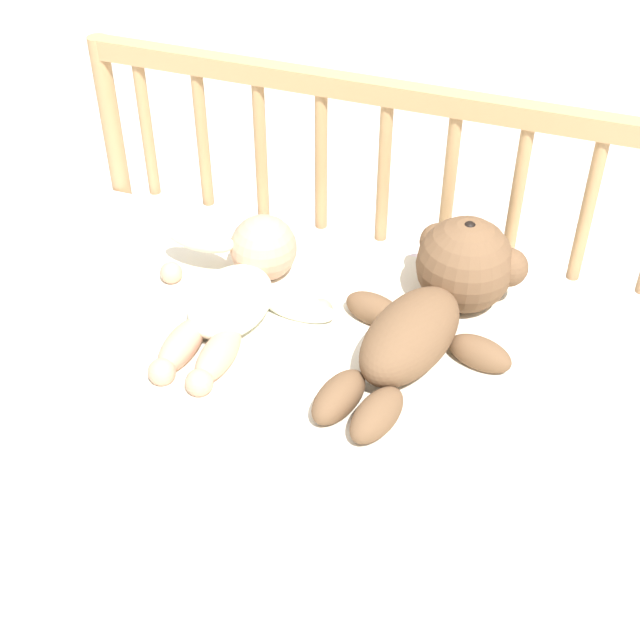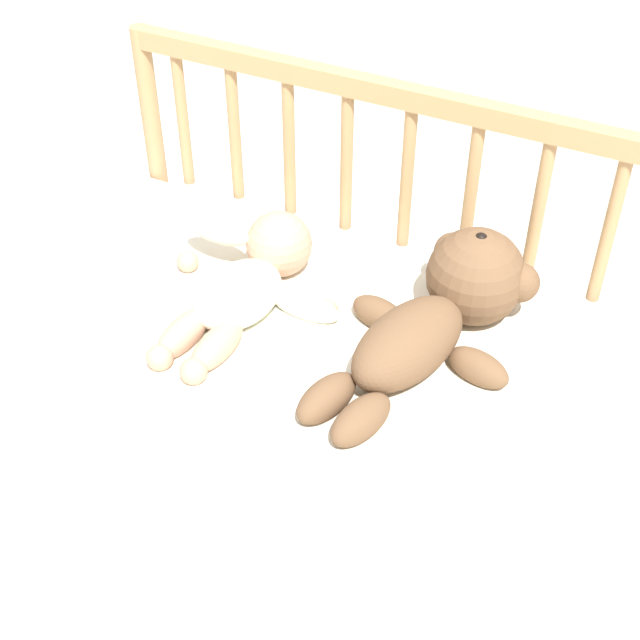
# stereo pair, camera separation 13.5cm
# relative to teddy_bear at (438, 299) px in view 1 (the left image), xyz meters

# --- Properties ---
(ground_plane) EXTENTS (12.00, 12.00, 0.00)m
(ground_plane) POSITION_rel_teddy_bear_xyz_m (-0.16, -0.11, -0.59)
(ground_plane) COLOR silver
(crib_mattress) EXTENTS (1.10, 0.62, 0.53)m
(crib_mattress) POSITION_rel_teddy_bear_xyz_m (-0.16, -0.11, -0.33)
(crib_mattress) COLOR silver
(crib_mattress) RESTS_ON ground_plane
(crib_rail) EXTENTS (1.10, 0.04, 0.83)m
(crib_rail) POSITION_rel_teddy_bear_xyz_m (-0.16, 0.22, -0.01)
(crib_rail) COLOR tan
(crib_rail) RESTS_ON ground_plane
(blanket) EXTENTS (0.82, 0.54, 0.01)m
(blanket) POSITION_rel_teddy_bear_xyz_m (-0.15, -0.09, -0.06)
(blanket) COLOR silver
(blanket) RESTS_ON crib_mattress
(teddy_bear) EXTENTS (0.29, 0.46, 0.16)m
(teddy_bear) POSITION_rel_teddy_bear_xyz_m (0.00, 0.00, 0.00)
(teddy_bear) COLOR brown
(teddy_bear) RESTS_ON crib_mattress
(baby) EXTENTS (0.32, 0.38, 0.11)m
(baby) POSITION_rel_teddy_bear_xyz_m (-0.32, -0.05, -0.02)
(baby) COLOR #EAEACC
(baby) RESTS_ON crib_mattress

